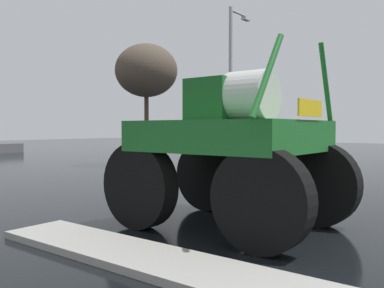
{
  "coord_description": "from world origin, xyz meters",
  "views": [
    {
      "loc": [
        -9.28,
        -0.58,
        2.42
      ],
      "look_at": [
        -0.88,
        5.86,
        2.01
      ],
      "focal_mm": 38.65,
      "sensor_mm": 36.0,
      "label": 1
    }
  ],
  "objects_px": {
    "traffic_signal_near_right": "(222,124)",
    "streetlight_near_right": "(232,85)",
    "oversize_sprayer": "(230,150)",
    "bare_tree_right": "(146,71)"
  },
  "relations": [
    {
      "from": "oversize_sprayer",
      "to": "streetlight_near_right",
      "type": "xyz_separation_m",
      "value": [
        7.89,
        4.88,
        2.53
      ]
    },
    {
      "from": "traffic_signal_near_right",
      "to": "bare_tree_right",
      "type": "relative_size",
      "value": 0.45
    },
    {
      "from": "traffic_signal_near_right",
      "to": "streetlight_near_right",
      "type": "xyz_separation_m",
      "value": [
        2.6,
        1.14,
        1.85
      ]
    },
    {
      "from": "oversize_sprayer",
      "to": "traffic_signal_near_right",
      "type": "height_order",
      "value": "oversize_sprayer"
    },
    {
      "from": "streetlight_near_right",
      "to": "bare_tree_right",
      "type": "relative_size",
      "value": 1.03
    },
    {
      "from": "traffic_signal_near_right",
      "to": "streetlight_near_right",
      "type": "bearing_deg",
      "value": 23.76
    },
    {
      "from": "oversize_sprayer",
      "to": "traffic_signal_near_right",
      "type": "bearing_deg",
      "value": -54.28
    },
    {
      "from": "traffic_signal_near_right",
      "to": "bare_tree_right",
      "type": "xyz_separation_m",
      "value": [
        5.34,
        9.24,
        3.48
      ]
    },
    {
      "from": "oversize_sprayer",
      "to": "streetlight_near_right",
      "type": "distance_m",
      "value": 9.62
    },
    {
      "from": "oversize_sprayer",
      "to": "bare_tree_right",
      "type": "relative_size",
      "value": 0.7
    }
  ]
}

